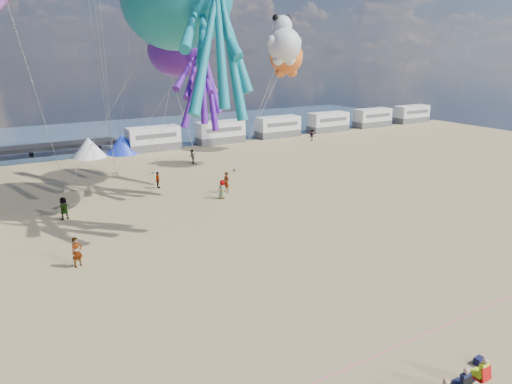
% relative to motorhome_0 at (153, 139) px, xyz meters
% --- Properties ---
extents(ground, '(120.00, 120.00, 0.00)m').
position_rel_motorhome_0_xyz_m(ground, '(-6.00, -40.00, -1.50)').
color(ground, tan).
rests_on(ground, ground).
extents(water, '(120.00, 120.00, 0.00)m').
position_rel_motorhome_0_xyz_m(water, '(-6.00, 15.00, -1.48)').
color(water, '#324860').
rests_on(water, ground).
extents(motorhome_0, '(6.60, 2.50, 3.00)m').
position_rel_motorhome_0_xyz_m(motorhome_0, '(0.00, 0.00, 0.00)').
color(motorhome_0, silver).
rests_on(motorhome_0, ground).
extents(motorhome_1, '(6.60, 2.50, 3.00)m').
position_rel_motorhome_0_xyz_m(motorhome_1, '(9.50, 0.00, 0.00)').
color(motorhome_1, silver).
rests_on(motorhome_1, ground).
extents(motorhome_2, '(6.60, 2.50, 3.00)m').
position_rel_motorhome_0_xyz_m(motorhome_2, '(19.00, 0.00, 0.00)').
color(motorhome_2, silver).
rests_on(motorhome_2, ground).
extents(motorhome_3, '(6.60, 2.50, 3.00)m').
position_rel_motorhome_0_xyz_m(motorhome_3, '(28.50, 0.00, 0.00)').
color(motorhome_3, silver).
rests_on(motorhome_3, ground).
extents(motorhome_4, '(6.60, 2.50, 3.00)m').
position_rel_motorhome_0_xyz_m(motorhome_4, '(38.00, 0.00, 0.00)').
color(motorhome_4, silver).
rests_on(motorhome_4, ground).
extents(motorhome_5, '(6.60, 2.50, 3.00)m').
position_rel_motorhome_0_xyz_m(motorhome_5, '(47.50, 0.00, 0.00)').
color(motorhome_5, silver).
rests_on(motorhome_5, ground).
extents(tent_white, '(4.00, 4.00, 2.40)m').
position_rel_motorhome_0_xyz_m(tent_white, '(-8.00, 0.00, -0.30)').
color(tent_white, white).
rests_on(tent_white, ground).
extents(tent_blue, '(4.00, 4.00, 2.40)m').
position_rel_motorhome_0_xyz_m(tent_blue, '(-4.00, 0.00, -0.30)').
color(tent_blue, '#1933CC').
rests_on(tent_blue, ground).
extents(cooler_navy, '(0.38, 0.28, 0.30)m').
position_rel_motorhome_0_xyz_m(cooler_navy, '(-2.34, -47.49, -1.35)').
color(cooler_navy, '#121339').
rests_on(cooler_navy, ground).
extents(rope_line, '(34.00, 0.03, 0.03)m').
position_rel_motorhome_0_xyz_m(rope_line, '(-6.00, -45.00, -1.48)').
color(rope_line, '#F2338C').
rests_on(rope_line, ground).
extents(standing_person, '(0.78, 0.65, 1.83)m').
position_rel_motorhome_0_xyz_m(standing_person, '(-14.64, -30.02, -0.58)').
color(standing_person, tan).
rests_on(standing_person, ground).
extents(beachgoer_0, '(0.68, 0.72, 1.65)m').
position_rel_motorhome_0_xyz_m(beachgoer_0, '(-1.49, -22.62, -0.68)').
color(beachgoer_0, '#7F6659').
rests_on(beachgoer_0, ground).
extents(beachgoer_1, '(0.61, 0.84, 1.60)m').
position_rel_motorhome_0_xyz_m(beachgoer_1, '(1.28, -9.45, -0.70)').
color(beachgoer_1, '#7F6659').
rests_on(beachgoer_1, ground).
extents(beachgoer_2, '(0.85, 0.70, 1.61)m').
position_rel_motorhome_0_xyz_m(beachgoer_2, '(21.33, -5.27, -0.69)').
color(beachgoer_2, '#7F6659').
rests_on(beachgoer_2, ground).
extents(beachgoer_3, '(0.72, 1.08, 1.55)m').
position_rel_motorhome_0_xyz_m(beachgoer_3, '(-5.24, -16.82, -0.73)').
color(beachgoer_3, '#7F6659').
rests_on(beachgoer_3, ground).
extents(beachgoer_4, '(1.07, 0.58, 1.74)m').
position_rel_motorhome_0_xyz_m(beachgoer_4, '(-14.03, -21.16, -0.63)').
color(beachgoer_4, '#7F6659').
rests_on(beachgoer_4, ground).
extents(beachgoer_5, '(1.04, 1.82, 1.87)m').
position_rel_motorhome_0_xyz_m(beachgoer_5, '(-0.41, -21.25, -0.56)').
color(beachgoer_5, '#7F6659').
rests_on(beachgoer_5, ground).
extents(sandbag_a, '(0.50, 0.35, 0.22)m').
position_rel_motorhome_0_xyz_m(sandbag_a, '(-12.76, -13.56, -1.39)').
color(sandbag_a, gray).
rests_on(sandbag_a, ground).
extents(sandbag_b, '(0.50, 0.35, 0.22)m').
position_rel_motorhome_0_xyz_m(sandbag_b, '(-3.73, -11.44, -1.39)').
color(sandbag_b, gray).
rests_on(sandbag_b, ground).
extents(sandbag_c, '(0.50, 0.35, 0.22)m').
position_rel_motorhome_0_xyz_m(sandbag_c, '(4.09, -14.80, -1.39)').
color(sandbag_c, gray).
rests_on(sandbag_c, ground).
extents(sandbag_d, '(0.50, 0.35, 0.22)m').
position_rel_motorhome_0_xyz_m(sandbag_d, '(1.76, -9.96, -1.39)').
color(sandbag_d, gray).
rests_on(sandbag_d, ground).
extents(sandbag_e, '(0.50, 0.35, 0.22)m').
position_rel_motorhome_0_xyz_m(sandbag_e, '(-7.41, -9.73, -1.39)').
color(sandbag_e, gray).
rests_on(sandbag_e, ground).
extents(kite_octopus_purple, '(8.19, 10.99, 11.55)m').
position_rel_motorhome_0_xyz_m(kite_octopus_purple, '(-2.04, -14.86, 10.79)').
color(kite_octopus_purple, '#501596').
extents(kite_panda, '(4.89, 4.69, 5.98)m').
position_rel_motorhome_0_xyz_m(kite_panda, '(9.54, -15.36, 11.28)').
color(kite_panda, silver).
extents(kite_teddy_orange, '(5.23, 4.97, 6.89)m').
position_rel_motorhome_0_xyz_m(kite_teddy_orange, '(14.53, -8.44, 9.97)').
color(kite_teddy_orange, orange).
extents(windsock_mid, '(2.71, 6.59, 6.56)m').
position_rel_motorhome_0_xyz_m(windsock_mid, '(-3.69, -14.56, 12.57)').
color(windsock_mid, red).
extents(windsock_right, '(2.07, 4.82, 4.75)m').
position_rel_motorhome_0_xyz_m(windsock_right, '(0.14, -17.47, 7.50)').
color(windsock_right, red).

